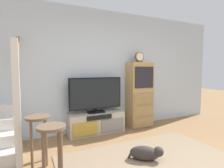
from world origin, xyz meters
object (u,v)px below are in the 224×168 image
(desk_clock, at_px, (139,57))
(dog, at_px, (146,153))
(television, at_px, (96,94))
(side_cabinet, at_px, (140,95))
(bar_stool_near, at_px, (52,141))
(media_console, at_px, (97,123))
(bar_stool_far, at_px, (38,129))

(desk_clock, distance_m, dog, 2.24)
(desk_clock, bearing_deg, television, 178.47)
(side_cabinet, relative_size, desk_clock, 6.39)
(television, bearing_deg, desk_clock, -1.53)
(bar_stool_near, distance_m, dog, 1.41)
(media_console, relative_size, bar_stool_far, 1.69)
(television, relative_size, desk_clock, 4.81)
(television, distance_m, desk_clock, 1.35)
(media_console, bearing_deg, side_cabinet, 0.53)
(side_cabinet, relative_size, dog, 3.22)
(media_console, relative_size, bar_stool_near, 1.68)
(side_cabinet, relative_size, bar_stool_far, 2.17)
(dog, bearing_deg, bar_stool_far, 158.56)
(media_console, distance_m, bar_stool_near, 1.77)
(desk_clock, height_order, bar_stool_far, desk_clock)
(bar_stool_near, height_order, bar_stool_far, bar_stool_near)
(media_console, xyz_separation_m, bar_stool_far, (-1.19, -0.83, 0.30))
(television, bearing_deg, side_cabinet, -0.70)
(side_cabinet, distance_m, desk_clock, 0.90)
(side_cabinet, height_order, bar_stool_far, side_cabinet)
(media_console, bearing_deg, television, 90.00)
(media_console, height_order, bar_stool_far, bar_stool_far)
(television, xyz_separation_m, dog, (0.28, -1.43, -0.74))
(television, distance_m, dog, 1.64)
(television, height_order, bar_stool_far, television)
(television, distance_m, side_cabinet, 1.12)
(media_console, xyz_separation_m, television, (0.00, 0.02, 0.63))
(bar_stool_near, bearing_deg, bar_stool_far, 103.01)
(media_console, distance_m, desk_clock, 1.80)
(media_console, height_order, desk_clock, desk_clock)
(television, xyz_separation_m, desk_clock, (1.07, -0.03, 0.81))
(desk_clock, relative_size, dog, 0.50)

